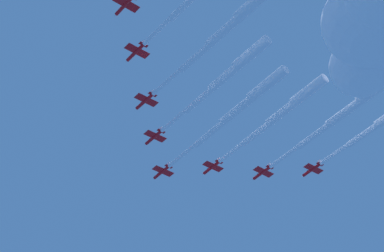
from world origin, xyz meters
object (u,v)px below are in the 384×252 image
Objects in this scene: jet_starboard_mid at (346,111)px; jet_lead at (239,108)px; jet_port_inner at (225,76)px; jet_starboard_inner at (283,112)px; jet_port_mid at (226,29)px.

jet_lead is at bearing 79.33° from jet_starboard_mid.
jet_port_inner is 0.99× the size of jet_starboard_inner.
jet_lead reaches higher than jet_port_mid.
jet_starboard_mid is (-6.65, -35.28, -0.93)m from jet_lead.
jet_lead is 1.12× the size of jet_port_inner.
jet_starboard_inner is at bearing 70.48° from jet_starboard_mid.
jet_starboard_inner is at bearing -40.41° from jet_port_mid.
jet_port_mid is 53.85m from jet_starboard_mid.
jet_starboard_mid is (25.55, -47.40, 0.60)m from jet_port_mid.
jet_starboard_inner is (13.21, -23.30, 2.17)m from jet_port_inner.
jet_starboard_inner is at bearing -88.77° from jet_lead.
jet_port_mid is (-19.33, 4.40, -1.36)m from jet_port_inner.
jet_port_inner is at bearing -12.82° from jet_port_mid.
jet_lead is 15.71m from jet_starboard_inner.
jet_port_mid is 0.97× the size of jet_starboard_mid.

